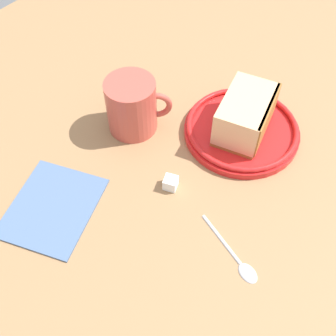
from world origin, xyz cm
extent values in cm
cube|color=#936D47|center=(0.00, 0.00, -1.56)|extent=(117.77, 117.77, 3.12)
cylinder|color=red|center=(-7.46, -0.40, 0.58)|extent=(18.30, 18.30, 1.16)
torus|color=red|center=(-7.46, -0.40, 1.57)|extent=(17.66, 17.66, 0.83)
cube|color=#9E662D|center=(-7.46, -0.40, 1.46)|extent=(12.11, 9.24, 0.60)
cube|color=#EAB27F|center=(-7.46, -0.40, 4.63)|extent=(12.11, 9.24, 5.75)
cube|color=#9E662D|center=(-8.36, 3.20, 4.63)|extent=(10.59, 3.21, 5.75)
cylinder|color=#BF4C3F|center=(2.05, -14.67, 4.46)|extent=(7.84, 7.84, 8.93)
cylinder|color=brown|center=(2.05, -14.67, 6.90)|extent=(6.90, 6.90, 0.40)
torus|color=#BF4C3F|center=(-0.51, -11.70, 4.46)|extent=(3.89, 4.28, 4.86)
ellipsoid|color=silver|center=(11.95, 13.47, 0.40)|extent=(2.88, 3.49, 0.80)
cylinder|color=silver|center=(10.07, 8.12, 0.25)|extent=(3.23, 8.04, 0.50)
cube|color=slate|center=(20.84, -13.12, 0.30)|extent=(16.66, 15.36, 0.60)
cube|color=white|center=(7.67, -2.43, 0.95)|extent=(2.44, 2.44, 1.90)
camera|label=1|loc=(34.24, 18.41, 49.70)|focal=44.03mm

